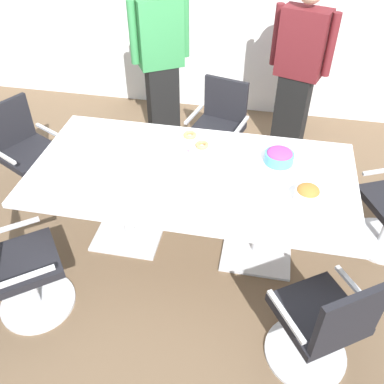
% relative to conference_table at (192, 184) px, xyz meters
% --- Properties ---
extents(ground_plane, '(10.00, 10.00, 0.01)m').
position_rel_conference_table_xyz_m(ground_plane, '(0.00, 0.00, -0.63)').
color(ground_plane, brown).
extents(conference_table, '(2.40, 1.20, 0.75)m').
position_rel_conference_table_xyz_m(conference_table, '(0.00, 0.00, 0.00)').
color(conference_table, white).
rests_on(conference_table, ground).
extents(office_chair_0, '(0.66, 0.66, 0.91)m').
position_rel_conference_table_xyz_m(office_chair_0, '(0.05, 1.10, -0.22)').
color(office_chair_0, silver).
rests_on(office_chair_0, ground).
extents(office_chair_1, '(0.73, 0.73, 0.91)m').
position_rel_conference_table_xyz_m(office_chair_1, '(-1.61, 0.37, -0.22)').
color(office_chair_1, silver).
rests_on(office_chair_1, ground).
extents(office_chair_2, '(0.76, 0.76, 0.91)m').
position_rel_conference_table_xyz_m(office_chair_2, '(-1.04, -0.87, -0.22)').
color(office_chair_2, silver).
rests_on(office_chair_2, ground).
extents(office_chair_3, '(0.75, 0.75, 0.91)m').
position_rel_conference_table_xyz_m(office_chair_3, '(0.97, -0.91, -0.22)').
color(office_chair_3, silver).
rests_on(office_chair_3, ground).
extents(person_standing_0, '(0.56, 0.41, 1.77)m').
position_rel_conference_table_xyz_m(person_standing_0, '(-0.63, 1.57, 0.30)').
color(person_standing_0, black).
rests_on(person_standing_0, ground).
extents(person_standing_1, '(0.60, 0.35, 1.72)m').
position_rel_conference_table_xyz_m(person_standing_1, '(0.75, 1.65, 0.27)').
color(person_standing_1, black).
rests_on(person_standing_1, ground).
extents(snack_bowl_candy_mix, '(0.22, 0.22, 0.12)m').
position_rel_conference_table_xyz_m(snack_bowl_candy_mix, '(0.62, 0.24, 0.18)').
color(snack_bowl_candy_mix, '#4C9EC6').
rests_on(snack_bowl_candy_mix, conference_table).
extents(snack_bowl_pretzels, '(0.17, 0.17, 0.12)m').
position_rel_conference_table_xyz_m(snack_bowl_pretzels, '(0.83, -0.17, 0.18)').
color(snack_bowl_pretzels, white).
rests_on(snack_bowl_pretzels, conference_table).
extents(donut_platter, '(0.35, 0.35, 0.04)m').
position_rel_conference_table_xyz_m(donut_platter, '(-0.10, 0.32, 0.14)').
color(donut_platter, white).
rests_on(donut_platter, conference_table).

